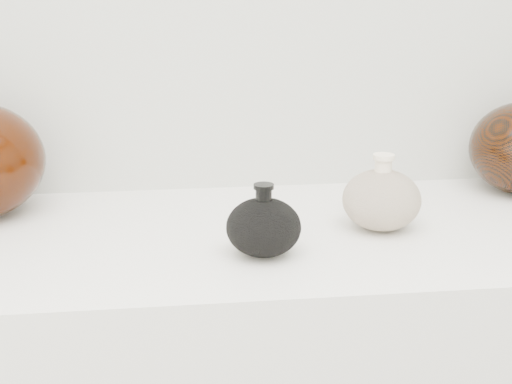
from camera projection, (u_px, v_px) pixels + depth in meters
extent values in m
cube|color=silver|center=(271.00, 240.00, 1.14)|extent=(1.20, 0.50, 0.03)
ellipsoid|color=black|center=(264.00, 227.00, 1.02)|extent=(0.11, 0.11, 0.08)
cylinder|color=black|center=(264.00, 195.00, 1.01)|extent=(0.02, 0.02, 0.03)
cylinder|color=black|center=(264.00, 186.00, 1.01)|extent=(0.03, 0.03, 0.01)
ellipsoid|color=beige|center=(381.00, 200.00, 1.13)|extent=(0.14, 0.14, 0.10)
cylinder|color=beige|center=(383.00, 166.00, 1.11)|extent=(0.03, 0.03, 0.03)
cylinder|color=beige|center=(384.00, 157.00, 1.11)|extent=(0.04, 0.04, 0.01)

